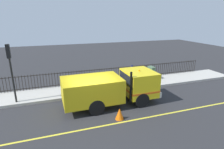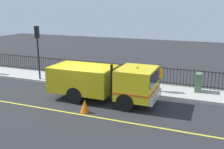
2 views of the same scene
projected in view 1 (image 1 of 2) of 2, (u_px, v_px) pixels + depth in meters
name	position (u px, v px, depth m)	size (l,w,h in m)	color
ground_plane	(93.00, 109.00, 11.59)	(60.80, 60.80, 0.00)	#2B2B2D
sidewalk_slab	(84.00, 90.00, 14.49)	(2.50, 27.63, 0.18)	#B7B2A8
lane_marking	(102.00, 126.00, 9.81)	(0.12, 24.87, 0.01)	yellow
work_truck	(115.00, 86.00, 12.04)	(2.40, 6.25, 2.42)	yellow
worker_standing	(132.00, 73.00, 14.99)	(0.46, 0.53, 1.71)	orange
iron_fence	(81.00, 77.00, 15.29)	(0.04, 23.53, 1.22)	black
traffic_light_near	(10.00, 62.00, 11.43)	(0.30, 0.22, 3.81)	black
utility_cabinet	(151.00, 73.00, 16.67)	(0.76, 0.35, 1.14)	#4C6B4C
traffic_cone	(120.00, 114.00, 10.40)	(0.48, 0.48, 0.68)	orange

